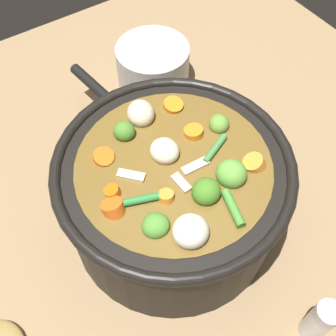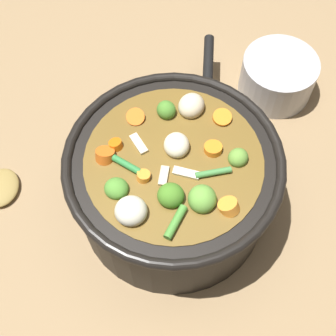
{
  "view_description": "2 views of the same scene",
  "coord_description": "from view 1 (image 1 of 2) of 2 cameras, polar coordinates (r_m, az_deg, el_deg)",
  "views": [
    {
      "loc": [
        -0.17,
        -0.25,
        0.58
      ],
      "look_at": [
        -0.01,
        0.0,
        0.14
      ],
      "focal_mm": 45.37,
      "sensor_mm": 36.0,
      "label": 1
    },
    {
      "loc": [
        0.06,
        -0.32,
        0.7
      ],
      "look_at": [
        -0.01,
        -0.0,
        0.12
      ],
      "focal_mm": 49.8,
      "sensor_mm": 36.0,
      "label": 2
    }
  ],
  "objects": [
    {
      "name": "ground_plane",
      "position": [
        0.65,
        0.61,
        -6.98
      ],
      "size": [
        1.1,
        1.1,
        0.0
      ],
      "primitive_type": "plane",
      "color": "#8C704C"
    },
    {
      "name": "salt_shaker",
      "position": [
        0.58,
        19.64,
        -18.89
      ],
      "size": [
        0.03,
        0.03,
        0.09
      ],
      "color": "silver",
      "rests_on": "ground_plane"
    },
    {
      "name": "cooking_pot",
      "position": [
        0.58,
        0.69,
        -3.33
      ],
      "size": [
        0.31,
        0.31,
        0.17
      ],
      "color": "black",
      "rests_on": "ground_plane"
    },
    {
      "name": "small_saucepan",
      "position": [
        0.81,
        -2.24,
        13.59
      ],
      "size": [
        0.21,
        0.15,
        0.08
      ],
      "color": "#ADADB2",
      "rests_on": "ground_plane"
    }
  ]
}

